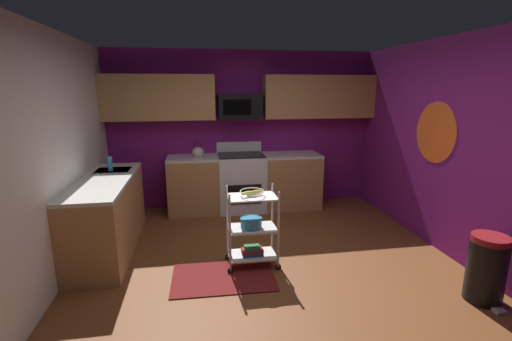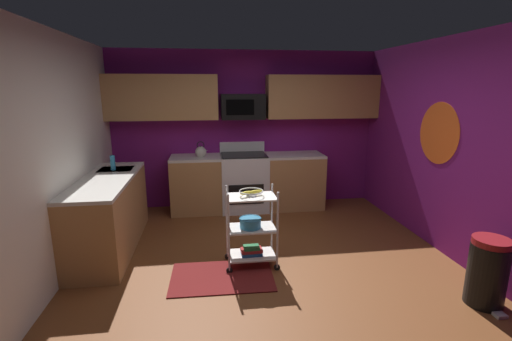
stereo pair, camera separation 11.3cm
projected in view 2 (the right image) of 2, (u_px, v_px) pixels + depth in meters
The scene contains 17 objects.
floor at pixel (270, 271), 4.03m from camera, with size 4.40×4.80×0.04m, color brown.
wall_back at pixel (246, 130), 6.07m from camera, with size 4.52×0.06×2.60m, color #751970.
wall_left at pixel (43, 163), 3.43m from camera, with size 0.06×4.80×2.60m, color silver.
wall_right at pixel (465, 151), 4.02m from camera, with size 0.06×4.80×2.60m, color #751970.
wall_flower_decal at pixel (438, 133), 4.43m from camera, with size 0.77×0.77×0.00m, color #E5591E.
counter_run at pixel (197, 193), 5.31m from camera, with size 3.45×2.50×0.92m.
oven_range at pixel (244, 181), 5.93m from camera, with size 0.76×0.65×1.10m.
upper_cabinets at pixel (247, 97), 5.76m from camera, with size 4.40×0.33×0.70m.
microwave at pixel (243, 107), 5.76m from camera, with size 0.70×0.39×0.40m.
rolling_cart at pixel (251, 228), 4.04m from camera, with size 0.60×0.36×0.91m.
fruit_bowl at pixel (251, 192), 3.94m from camera, with size 0.27×0.27×0.07m.
mixing_bowl_large at pixel (250, 222), 4.02m from camera, with size 0.25×0.25×0.11m.
book_stack at pixel (251, 251), 4.10m from camera, with size 0.25×0.18×0.10m.
kettle at pixel (201, 152), 5.72m from camera, with size 0.21×0.18×0.26m.
dish_soap_bottle at pixel (113, 163), 4.77m from camera, with size 0.06×0.06×0.20m, color #2D8CBF.
trash_can at pixel (487, 272), 3.32m from camera, with size 0.34×0.42×0.66m.
floor_rug at pixel (222, 277), 3.86m from camera, with size 1.10×0.70×0.01m, color maroon.
Camera 2 is at (-0.65, -3.61, 2.01)m, focal length 25.03 mm.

